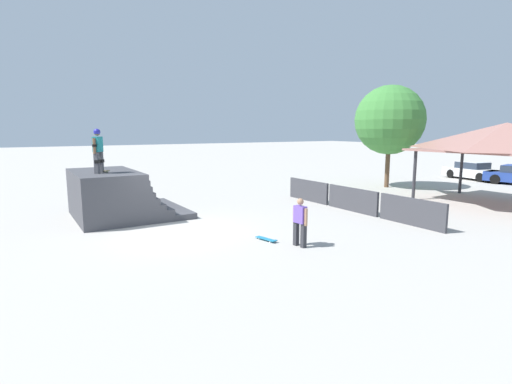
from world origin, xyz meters
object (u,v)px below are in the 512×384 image
at_px(tree_beside_pavilion, 390,120).
at_px(parked_car_white, 473,171).
at_px(skater_on_deck, 98,148).
at_px(bystander_walking, 300,220).
at_px(skateboard_on_ground, 267,239).
at_px(skateboard_on_deck, 103,171).

height_order(tree_beside_pavilion, parked_car_white, tree_beside_pavilion).
relative_size(skater_on_deck, bystander_walking, 1.12).
bearing_deg(skateboard_on_ground, parked_car_white, 92.37).
xyz_separation_m(skateboard_on_deck, tree_beside_pavilion, (-0.25, 17.00, 2.18)).
bearing_deg(skateboard_on_ground, tree_beside_pavilion, 103.21).
bearing_deg(bystander_walking, skateboard_on_ground, 20.75).
distance_m(skateboard_on_deck, bystander_walking, 8.47).
distance_m(skateboard_on_ground, tree_beside_pavilion, 15.14).
bearing_deg(skateboard_on_deck, skateboard_on_ground, 14.10).
xyz_separation_m(bystander_walking, skateboard_on_ground, (-1.06, -0.54, -0.79)).
xyz_separation_m(skateboard_on_ground, tree_beside_pavilion, (-6.32, 13.13, 4.11)).
xyz_separation_m(skater_on_deck, parked_car_white, (-0.07, 25.71, -2.32)).
relative_size(bystander_walking, skateboard_on_ground, 1.73).
xyz_separation_m(bystander_walking, tree_beside_pavilion, (-7.38, 12.59, 3.33)).
distance_m(skateboard_on_deck, tree_beside_pavilion, 17.14).
relative_size(skater_on_deck, skateboard_on_ground, 1.94).
bearing_deg(skater_on_deck, skateboard_on_deck, -170.58).
bearing_deg(tree_beside_pavilion, parked_car_white, 86.14).
distance_m(bystander_walking, skateboard_on_ground, 1.43).
xyz_separation_m(skateboard_on_deck, skateboard_on_ground, (6.07, 3.87, -1.94)).
relative_size(skateboard_on_deck, tree_beside_pavilion, 0.13).
distance_m(tree_beside_pavilion, parked_car_white, 9.26).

